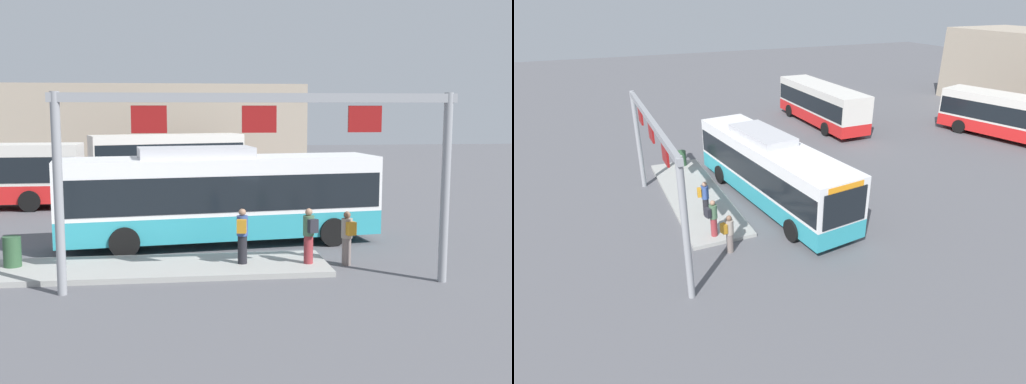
{
  "view_description": "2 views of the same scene",
  "coord_description": "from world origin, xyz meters",
  "views": [
    {
      "loc": [
        -1.4,
        -21.85,
        4.77
      ],
      "look_at": [
        1.23,
        -0.34,
        1.9
      ],
      "focal_mm": 44.18,
      "sensor_mm": 36.0,
      "label": 1
    },
    {
      "loc": [
        17.72,
        -7.92,
        9.57
      ],
      "look_at": [
        2.52,
        -1.16,
        1.78
      ],
      "focal_mm": 29.76,
      "sensor_mm": 36.0,
      "label": 2
    }
  ],
  "objects": [
    {
      "name": "trash_bin",
      "position": [
        -6.32,
        -3.04,
        0.61
      ],
      "size": [
        0.52,
        0.52,
        0.9
      ],
      "primitive_type": "cylinder",
      "color": "#2D5133",
      "rests_on": "platform_curb"
    },
    {
      "name": "person_boarding",
      "position": [
        3.66,
        -3.46,
        0.89
      ],
      "size": [
        0.43,
        0.58,
        1.67
      ],
      "rotation": [
        0.0,
        0.0,
        1.82
      ],
      "color": "slate",
      "rests_on": "ground"
    },
    {
      "name": "ground_plane",
      "position": [
        0.0,
        0.0,
        0.0
      ],
      "size": [
        120.0,
        120.0,
        0.0
      ],
      "primitive_type": "plane",
      "color": "#56565B"
    },
    {
      "name": "platform_sign_gantry",
      "position": [
        0.67,
        -5.59,
        3.82
      ],
      "size": [
        10.65,
        0.24,
        5.2
      ],
      "color": "gray",
      "rests_on": "ground"
    },
    {
      "name": "person_waiting_near",
      "position": [
        2.41,
        -3.75,
        1.05
      ],
      "size": [
        0.45,
        0.59,
        1.67
      ],
      "rotation": [
        0.0,
        0.0,
        1.88
      ],
      "color": "maroon",
      "rests_on": "platform_curb"
    },
    {
      "name": "station_building",
      "position": [
        -3.63,
        29.83,
        3.32
      ],
      "size": [
        24.08,
        8.0,
        6.65
      ],
      "primitive_type": "cube",
      "color": "tan",
      "rests_on": "ground"
    },
    {
      "name": "person_waiting_mid",
      "position": [
        0.43,
        -3.53,
        1.05
      ],
      "size": [
        0.4,
        0.57,
        1.67
      ],
      "rotation": [
        0.0,
        0.0,
        1.39
      ],
      "color": "black",
      "rests_on": "platform_curb"
    },
    {
      "name": "platform_curb",
      "position": [
        -2.01,
        -3.4,
        0.08
      ],
      "size": [
        10.0,
        2.8,
        0.16
      ],
      "primitive_type": "cube",
      "color": "#9E9E99",
      "rests_on": "ground"
    },
    {
      "name": "bus_main",
      "position": [
        -0.01,
        -0.0,
        1.81
      ],
      "size": [
        11.39,
        3.86,
        3.46
      ],
      "rotation": [
        0.0,
        0.0,
        0.12
      ],
      "color": "teal",
      "rests_on": "ground"
    },
    {
      "name": "bus_background_left",
      "position": [
        -2.17,
        19.75,
        1.78
      ],
      "size": [
        10.19,
        5.07,
        3.1
      ],
      "rotation": [
        0.0,
        0.0,
        3.41
      ],
      "color": "red",
      "rests_on": "ground"
    }
  ]
}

